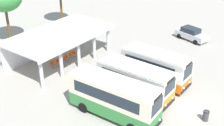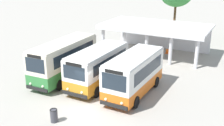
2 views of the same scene
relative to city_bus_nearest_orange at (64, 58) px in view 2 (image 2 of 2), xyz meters
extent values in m
plane|color=#A39E93|center=(4.72, -3.85, -1.87)|extent=(180.00, 180.00, 0.00)
cylinder|color=black|center=(1.12, -2.31, -1.42)|extent=(0.25, 0.91, 0.90)
cylinder|color=black|center=(-0.97, -2.38, -1.42)|extent=(0.25, 0.91, 0.90)
cylinder|color=black|center=(0.97, 2.41, -1.42)|extent=(0.25, 0.91, 0.90)
cylinder|color=black|center=(-1.13, 2.34, -1.42)|extent=(0.25, 0.91, 0.90)
cube|color=#337F3D|center=(0.00, 0.01, -0.92)|extent=(2.44, 7.69, 1.13)
cube|color=beige|center=(0.00, 0.01, 0.52)|extent=(2.44, 7.69, 1.76)
cube|color=beige|center=(0.00, 0.01, 1.46)|extent=(2.37, 7.46, 0.12)
cube|color=black|center=(0.12, -3.83, -1.35)|extent=(2.09, 0.17, 0.28)
cube|color=#1E2833|center=(0.12, -3.78, 0.57)|extent=(1.80, 0.11, 1.15)
cube|color=black|center=(0.12, -3.78, 1.28)|extent=(1.32, 0.09, 0.24)
cube|color=#1E2833|center=(1.08, 0.15, 0.57)|extent=(0.24, 6.10, 0.97)
cube|color=#1E2833|center=(-1.09, 0.08, 0.57)|extent=(0.24, 6.10, 0.97)
sphere|color=#EAEACC|center=(0.73, -3.80, -1.04)|extent=(0.20, 0.20, 0.20)
sphere|color=#EAEACC|center=(-0.48, -3.83, -1.04)|extent=(0.20, 0.20, 0.20)
cylinder|color=black|center=(4.46, -1.99, -1.42)|extent=(0.23, 0.90, 0.90)
cylinder|color=black|center=(2.23, -1.98, -1.42)|extent=(0.23, 0.90, 0.90)
cylinder|color=black|center=(4.50, 2.21, -1.42)|extent=(0.23, 0.90, 0.90)
cylinder|color=black|center=(2.27, 2.23, -1.42)|extent=(0.23, 0.90, 0.90)
cube|color=orange|center=(3.37, 0.12, -0.98)|extent=(2.39, 6.80, 1.01)
cube|color=silver|center=(3.37, 0.12, 0.32)|extent=(2.39, 6.80, 1.60)
cube|color=silver|center=(3.37, 0.12, 1.18)|extent=(2.31, 6.60, 0.12)
cube|color=black|center=(3.34, -3.30, -1.35)|extent=(2.21, 0.12, 0.28)
cube|color=#1E2833|center=(3.34, -3.26, 0.37)|extent=(1.91, 0.07, 1.04)
cube|color=black|center=(3.34, -3.26, 1.00)|extent=(1.40, 0.06, 0.24)
cube|color=#1E2833|center=(4.52, 0.21, 0.37)|extent=(0.09, 5.43, 0.88)
cube|color=#1E2833|center=(2.21, 0.23, 0.37)|extent=(0.09, 5.43, 0.88)
sphere|color=#EAEACC|center=(3.98, -3.30, -1.04)|extent=(0.20, 0.20, 0.20)
sphere|color=#EAEACC|center=(2.70, -3.29, -1.04)|extent=(0.20, 0.20, 0.20)
cylinder|color=black|center=(7.78, -2.17, -1.42)|extent=(0.24, 0.90, 0.90)
cylinder|color=black|center=(5.61, -2.13, -1.42)|extent=(0.24, 0.90, 0.90)
cylinder|color=black|center=(7.86, 1.95, -1.42)|extent=(0.24, 0.90, 0.90)
cylinder|color=black|center=(5.68, 2.00, -1.42)|extent=(0.24, 0.90, 0.90)
cube|color=orange|center=(6.73, -0.09, -1.04)|extent=(2.40, 6.69, 0.90)
cube|color=silver|center=(6.73, -0.09, 0.31)|extent=(2.40, 6.69, 1.79)
cube|color=silver|center=(6.73, -0.09, 1.27)|extent=(2.33, 6.49, 0.12)
cube|color=black|center=(6.67, -3.44, -1.35)|extent=(2.16, 0.14, 0.28)
cube|color=#1E2833|center=(6.67, -3.39, 0.36)|extent=(1.86, 0.09, 1.17)
cube|color=black|center=(6.67, -3.39, 1.09)|extent=(1.36, 0.08, 0.24)
cube|color=#1E2833|center=(7.86, -0.01, 0.36)|extent=(0.14, 5.32, 0.99)
cube|color=#1E2833|center=(5.61, 0.04, 0.36)|extent=(0.14, 5.32, 0.99)
sphere|color=#EAEACC|center=(7.29, -3.44, -1.04)|extent=(0.20, 0.20, 0.20)
sphere|color=#EAEACC|center=(6.04, -3.42, -1.04)|extent=(0.20, 0.20, 0.20)
cylinder|color=silver|center=(-0.56, 7.93, -0.27)|extent=(0.36, 0.36, 3.20)
cylinder|color=silver|center=(2.04, 7.93, -0.27)|extent=(0.36, 0.36, 3.20)
cylinder|color=silver|center=(4.63, 7.93, -0.27)|extent=(0.36, 0.36, 3.20)
cylinder|color=silver|center=(7.23, 7.93, -0.27)|extent=(0.36, 0.36, 3.20)
cylinder|color=silver|center=(9.82, 7.93, -0.27)|extent=(0.36, 0.36, 3.20)
cube|color=white|center=(4.63, 13.41, -0.27)|extent=(11.18, 0.20, 3.20)
cube|color=white|center=(4.63, 10.57, 1.43)|extent=(11.68, 6.38, 0.20)
cube|color=white|center=(4.63, 7.43, 1.19)|extent=(11.68, 0.10, 0.28)
cylinder|color=slate|center=(3.05, 9.90, -1.65)|extent=(0.03, 0.03, 0.44)
cylinder|color=slate|center=(2.70, 9.90, -1.65)|extent=(0.03, 0.03, 0.44)
cylinder|color=slate|center=(3.05, 10.25, -1.65)|extent=(0.03, 0.03, 0.44)
cylinder|color=slate|center=(2.70, 10.25, -1.65)|extent=(0.03, 0.03, 0.44)
cube|color=#D85919|center=(2.87, 10.08, -1.41)|extent=(0.44, 0.44, 0.04)
cube|color=#D85919|center=(2.87, 10.28, -1.21)|extent=(0.44, 0.04, 0.40)
cylinder|color=slate|center=(3.73, 9.82, -1.65)|extent=(0.03, 0.03, 0.44)
cylinder|color=slate|center=(3.38, 9.82, -1.65)|extent=(0.03, 0.03, 0.44)
cylinder|color=slate|center=(3.73, 10.18, -1.65)|extent=(0.03, 0.03, 0.44)
cylinder|color=slate|center=(3.38, 10.18, -1.65)|extent=(0.03, 0.03, 0.44)
cube|color=#D85919|center=(3.56, 10.00, -1.41)|extent=(0.44, 0.44, 0.04)
cube|color=#D85919|center=(3.56, 10.20, -1.21)|extent=(0.44, 0.04, 0.40)
cylinder|color=slate|center=(4.42, 9.78, -1.65)|extent=(0.03, 0.03, 0.44)
cylinder|color=slate|center=(4.06, 9.79, -1.65)|extent=(0.03, 0.03, 0.44)
cylinder|color=slate|center=(4.42, 10.14, -1.65)|extent=(0.03, 0.03, 0.44)
cylinder|color=slate|center=(4.06, 10.14, -1.65)|extent=(0.03, 0.03, 0.44)
cube|color=#D85919|center=(4.24, 9.96, -1.41)|extent=(0.44, 0.44, 0.04)
cube|color=#D85919|center=(4.24, 10.16, -1.21)|extent=(0.44, 0.04, 0.40)
cylinder|color=slate|center=(5.10, 9.82, -1.65)|extent=(0.03, 0.03, 0.44)
cylinder|color=slate|center=(4.75, 9.83, -1.65)|extent=(0.03, 0.03, 0.44)
cylinder|color=slate|center=(5.10, 10.18, -1.65)|extent=(0.03, 0.03, 0.44)
cylinder|color=slate|center=(4.75, 10.18, -1.65)|extent=(0.03, 0.03, 0.44)
cube|color=#D85919|center=(4.92, 10.00, -1.41)|extent=(0.44, 0.44, 0.04)
cube|color=#D85919|center=(4.92, 10.20, -1.21)|extent=(0.44, 0.04, 0.40)
cylinder|color=slate|center=(5.78, 9.82, -1.65)|extent=(0.03, 0.03, 0.44)
cylinder|color=slate|center=(5.43, 9.82, -1.65)|extent=(0.03, 0.03, 0.44)
cylinder|color=slate|center=(5.78, 10.17, -1.65)|extent=(0.03, 0.03, 0.44)
cylinder|color=slate|center=(5.43, 10.17, -1.65)|extent=(0.03, 0.03, 0.44)
cube|color=#D85919|center=(5.61, 10.00, -1.41)|extent=(0.44, 0.44, 0.04)
cube|color=#D85919|center=(5.61, 10.20, -1.21)|extent=(0.44, 0.04, 0.40)
cylinder|color=slate|center=(6.47, 9.90, -1.65)|extent=(0.03, 0.03, 0.44)
cylinder|color=slate|center=(6.12, 9.90, -1.65)|extent=(0.03, 0.03, 0.44)
cylinder|color=slate|center=(6.47, 10.26, -1.65)|extent=(0.03, 0.03, 0.44)
cylinder|color=slate|center=(6.12, 10.26, -1.65)|extent=(0.03, 0.03, 0.44)
cube|color=#D85919|center=(6.29, 10.08, -1.41)|extent=(0.44, 0.44, 0.04)
cube|color=#D85919|center=(6.29, 10.28, -1.21)|extent=(0.44, 0.04, 0.40)
cylinder|color=brown|center=(4.34, 19.28, 0.35)|extent=(0.32, 0.32, 4.44)
cylinder|color=#3F3F47|center=(3.83, -6.35, -1.44)|extent=(0.48, 0.48, 0.85)
torus|color=black|center=(3.83, -6.35, -1.00)|extent=(0.49, 0.49, 0.06)
camera|label=1|loc=(-15.89, -11.38, 13.18)|focal=47.00mm
camera|label=2|loc=(14.54, -18.64, 7.81)|focal=44.79mm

